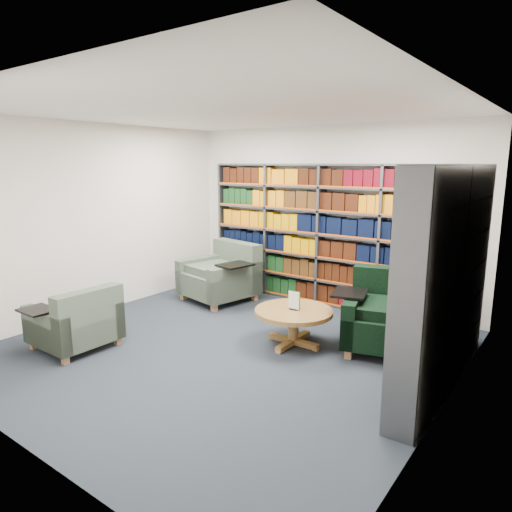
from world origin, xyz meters
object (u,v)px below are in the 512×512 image
Objects in this scene: chair_green_right at (391,318)px; chair_teal_front at (78,324)px; chair_teal_left at (224,277)px; coffee_table at (294,317)px.

chair_green_right is 1.33× the size of chair_teal_front.
chair_teal_left is 2.98m from chair_green_right.
chair_green_right is 1.39× the size of coffee_table.
chair_teal_left is at bearing 173.18° from chair_green_right.
chair_green_right is 1.18m from coffee_table.
chair_green_right reaches higher than chair_teal_left.
chair_green_right is at bearing 32.61° from coffee_table.
chair_teal_front reaches higher than coffee_table.
chair_teal_front is (-3.04, -2.28, -0.06)m from chair_green_right.
chair_teal_front is (-0.07, -2.64, -0.06)m from chair_teal_left.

